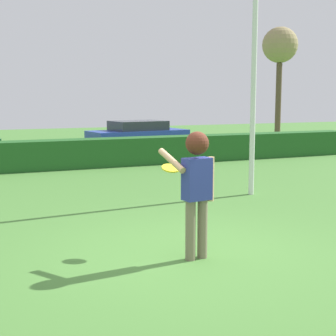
# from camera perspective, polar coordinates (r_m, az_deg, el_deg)

# --- Properties ---
(ground_plane) EXTENTS (60.00, 60.00, 0.00)m
(ground_plane) POSITION_cam_1_polar(r_m,az_deg,el_deg) (7.26, 2.18, -9.81)
(ground_plane) COLOR #498036
(person) EXTENTS (0.63, 0.72, 1.78)m
(person) POSITION_cam_1_polar(r_m,az_deg,el_deg) (6.79, 3.29, -1.33)
(person) COLOR #796D56
(person) RESTS_ON ground
(frisbee) EXTENTS (0.28, 0.27, 0.11)m
(frisbee) POSITION_cam_1_polar(r_m,az_deg,el_deg) (7.34, 0.33, -0.02)
(frisbee) COLOR yellow
(lamppost) EXTENTS (0.24, 0.24, 6.45)m
(lamppost) POSITION_cam_1_polar(r_m,az_deg,el_deg) (11.56, 9.94, 14.52)
(lamppost) COLOR silver
(lamppost) RESTS_ON ground
(hedge_row) EXTENTS (22.42, 0.90, 0.91)m
(hedge_row) POSITION_cam_1_polar(r_m,az_deg,el_deg) (15.97, -12.38, 1.54)
(hedge_row) COLOR #225922
(hedge_row) RESTS_ON ground
(parked_car_blue) EXTENTS (4.40, 2.28, 1.25)m
(parked_car_blue) POSITION_cam_1_polar(r_m,az_deg,el_deg) (21.20, -3.46, 3.93)
(parked_car_blue) COLOR #263FA5
(parked_car_blue) RESTS_ON ground
(maple_tree) EXTENTS (1.92, 1.92, 6.01)m
(maple_tree) POSITION_cam_1_polar(r_m,az_deg,el_deg) (28.23, 12.76, 13.33)
(maple_tree) COLOR brown
(maple_tree) RESTS_ON ground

